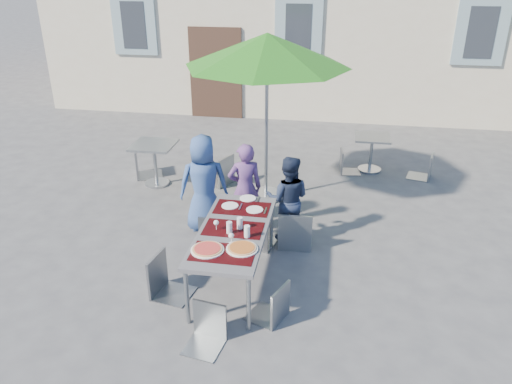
% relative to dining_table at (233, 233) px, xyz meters
% --- Properties ---
extents(ground, '(90.00, 90.00, 0.00)m').
position_rel_dining_table_xyz_m(ground, '(0.09, -0.55, -0.70)').
color(ground, '#424244').
rests_on(ground, ground).
extents(dining_table, '(0.80, 1.85, 0.76)m').
position_rel_dining_table_xyz_m(dining_table, '(0.00, 0.00, 0.00)').
color(dining_table, '#403F44').
rests_on(dining_table, ground).
extents(pizza_near_left, '(0.37, 0.37, 0.03)m').
position_rel_dining_table_xyz_m(pizza_near_left, '(-0.18, -0.53, 0.07)').
color(pizza_near_left, white).
rests_on(pizza_near_left, dining_table).
extents(pizza_near_right, '(0.36, 0.36, 0.03)m').
position_rel_dining_table_xyz_m(pizza_near_right, '(0.19, -0.44, 0.07)').
color(pizza_near_right, white).
rests_on(pizza_near_right, dining_table).
extents(glassware, '(0.46, 0.41, 0.15)m').
position_rel_dining_table_xyz_m(glassware, '(0.05, -0.11, 0.13)').
color(glassware, silver).
rests_on(glassware, dining_table).
extents(place_settings, '(0.60, 0.53, 0.01)m').
position_rel_dining_table_xyz_m(place_settings, '(0.01, 0.64, 0.06)').
color(place_settings, white).
rests_on(place_settings, dining_table).
extents(child_0, '(0.82, 0.66, 1.46)m').
position_rel_dining_table_xyz_m(child_0, '(-0.71, 1.26, 0.03)').
color(child_0, '#314D86').
rests_on(child_0, ground).
extents(child_1, '(0.58, 0.48, 1.36)m').
position_rel_dining_table_xyz_m(child_1, '(-0.11, 1.30, -0.02)').
color(child_1, '#5B3872').
rests_on(child_1, ground).
extents(child_2, '(0.62, 0.36, 1.27)m').
position_rel_dining_table_xyz_m(child_2, '(0.53, 1.15, -0.06)').
color(child_2, '#1B243C').
rests_on(child_2, ground).
extents(chair_0, '(0.47, 0.47, 0.97)m').
position_rel_dining_table_xyz_m(chair_0, '(-0.43, 0.78, -0.13)').
color(chair_0, gray).
rests_on(chair_0, ground).
extents(chair_1, '(0.53, 0.54, 1.00)m').
position_rel_dining_table_xyz_m(chair_1, '(0.13, 0.86, -0.11)').
color(chair_1, gray).
rests_on(chair_1, ground).
extents(chair_2, '(0.48, 0.49, 1.05)m').
position_rel_dining_table_xyz_m(chair_2, '(0.67, 0.94, -0.08)').
color(chair_2, '#8F969A').
rests_on(chair_2, ground).
extents(chair_3, '(0.50, 0.49, 0.97)m').
position_rel_dining_table_xyz_m(chair_3, '(-0.76, -0.38, -0.13)').
color(chair_3, gray).
rests_on(chair_3, ground).
extents(chair_4, '(0.51, 0.51, 0.87)m').
position_rel_dining_table_xyz_m(chair_4, '(0.58, -0.64, -0.19)').
color(chair_4, '#8F959A').
rests_on(chair_4, ground).
extents(chair_5, '(0.43, 0.44, 0.85)m').
position_rel_dining_table_xyz_m(chair_5, '(-0.06, -1.13, -0.20)').
color(chair_5, gray).
rests_on(chair_5, ground).
extents(patio_umbrella, '(2.54, 2.54, 2.70)m').
position_rel_dining_table_xyz_m(patio_umbrella, '(0.03, 2.42, 1.73)').
color(patio_umbrella, '#B3B6BC').
rests_on(patio_umbrella, ground).
extents(cafe_table_0, '(0.71, 0.71, 0.76)m').
position_rel_dining_table_xyz_m(cafe_table_0, '(-1.98, 2.67, -0.17)').
color(cafe_table_0, '#B3B6BC').
rests_on(cafe_table_0, ground).
extents(bg_chair_l_0, '(0.60, 0.60, 1.03)m').
position_rel_dining_table_xyz_m(bg_chair_l_0, '(-2.35, 2.98, -0.09)').
color(bg_chair_l_0, gray).
rests_on(bg_chair_l_0, ground).
extents(bg_chair_r_0, '(0.59, 0.59, 1.01)m').
position_rel_dining_table_xyz_m(bg_chair_r_0, '(-0.83, 2.88, -0.10)').
color(bg_chair_r_0, gray).
rests_on(bg_chair_r_0, ground).
extents(cafe_table_1, '(0.64, 0.64, 0.68)m').
position_rel_dining_table_xyz_m(cafe_table_1, '(1.80, 3.97, -0.25)').
color(cafe_table_1, '#B3B6BC').
rests_on(cafe_table_1, ground).
extents(bg_chair_l_1, '(0.41, 0.41, 0.84)m').
position_rel_dining_table_xyz_m(bg_chair_l_1, '(1.35, 3.80, -0.21)').
color(bg_chair_l_1, gray).
rests_on(bg_chair_l_1, ground).
extents(bg_chair_r_1, '(0.49, 0.48, 0.90)m').
position_rel_dining_table_xyz_m(bg_chair_r_1, '(2.78, 3.77, -0.18)').
color(bg_chair_r_1, gray).
rests_on(bg_chair_r_1, ground).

